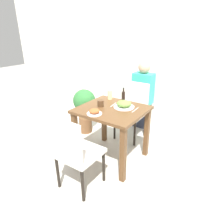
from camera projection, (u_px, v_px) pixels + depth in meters
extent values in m
plane|color=#B7B2A8|center=(112.00, 157.00, 2.78)|extent=(16.00, 16.00, 0.00)
cube|color=silver|center=(161.00, 51.00, 3.45)|extent=(8.00, 0.05, 2.60)
cube|color=brown|center=(112.00, 110.00, 2.51)|extent=(0.81, 0.73, 0.04)
cube|color=brown|center=(76.00, 138.00, 2.59)|extent=(0.06, 0.06, 0.70)
cube|color=brown|center=(123.00, 156.00, 2.22)|extent=(0.06, 0.06, 0.70)
cube|color=brown|center=(104.00, 120.00, 3.07)|extent=(0.06, 0.06, 0.70)
cube|color=brown|center=(147.00, 133.00, 2.71)|extent=(0.06, 0.06, 0.70)
cube|color=silver|center=(80.00, 153.00, 2.15)|extent=(0.42, 0.42, 0.04)
cube|color=silver|center=(65.00, 141.00, 1.91)|extent=(0.40, 0.04, 0.44)
cylinder|color=black|center=(104.00, 166.00, 2.28)|extent=(0.03, 0.03, 0.40)
cylinder|color=black|center=(80.00, 156.00, 2.46)|extent=(0.03, 0.03, 0.40)
cylinder|color=black|center=(83.00, 185.00, 2.00)|extent=(0.03, 0.03, 0.40)
cylinder|color=black|center=(58.00, 172.00, 2.19)|extent=(0.03, 0.03, 0.40)
cube|color=silver|center=(130.00, 114.00, 3.13)|extent=(0.42, 0.42, 0.04)
cube|color=silver|center=(137.00, 96.00, 3.19)|extent=(0.40, 0.04, 0.44)
cylinder|color=black|center=(115.00, 128.00, 3.17)|extent=(0.03, 0.03, 0.40)
cylinder|color=black|center=(135.00, 134.00, 2.99)|extent=(0.03, 0.03, 0.40)
cylinder|color=black|center=(126.00, 120.00, 3.45)|extent=(0.03, 0.03, 0.40)
cylinder|color=black|center=(145.00, 125.00, 3.26)|extent=(0.03, 0.03, 0.40)
cylinder|color=white|center=(124.00, 107.00, 2.52)|extent=(0.26, 0.26, 0.01)
ellipsoid|color=olive|center=(124.00, 104.00, 2.51)|extent=(0.18, 0.18, 0.08)
cylinder|color=white|center=(94.00, 114.00, 2.33)|extent=(0.18, 0.18, 0.01)
ellipsoid|color=#A35128|center=(94.00, 111.00, 2.32)|extent=(0.12, 0.12, 0.05)
cylinder|color=#4C331E|center=(101.00, 103.00, 2.55)|extent=(0.08, 0.08, 0.08)
cylinder|color=beige|center=(110.00, 95.00, 2.80)|extent=(0.07, 0.07, 0.13)
cylinder|color=black|center=(123.00, 97.00, 2.71)|extent=(0.05, 0.05, 0.14)
cylinder|color=black|center=(123.00, 91.00, 2.68)|extent=(0.02, 0.02, 0.04)
sphere|color=black|center=(124.00, 88.00, 2.67)|extent=(0.02, 0.02, 0.02)
cube|color=silver|center=(113.00, 105.00, 2.61)|extent=(0.04, 0.17, 0.00)
cube|color=silver|center=(135.00, 110.00, 2.44)|extent=(0.02, 0.18, 0.00)
cylinder|color=brown|center=(86.00, 124.00, 3.42)|extent=(0.22, 0.22, 0.28)
cylinder|color=brown|center=(85.00, 114.00, 3.35)|extent=(0.04, 0.04, 0.11)
sphere|color=#2D6B33|center=(84.00, 100.00, 3.26)|extent=(0.37, 0.37, 0.37)
cube|color=#2D3347|center=(141.00, 114.00, 3.59)|extent=(0.28, 0.20, 0.45)
cube|color=#33B299|center=(143.00, 88.00, 3.40)|extent=(0.34, 0.22, 0.52)
sphere|color=tan|center=(144.00, 67.00, 3.26)|extent=(0.20, 0.20, 0.20)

